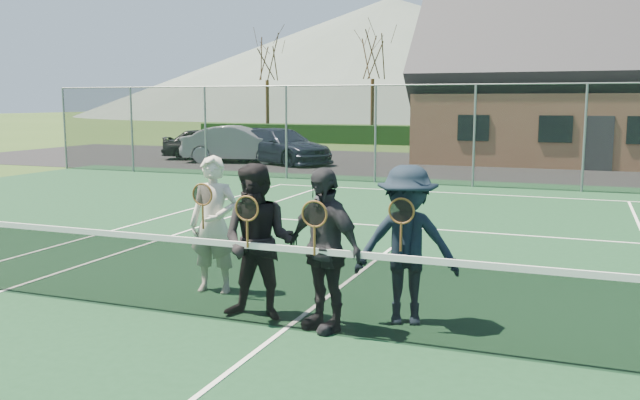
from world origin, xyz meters
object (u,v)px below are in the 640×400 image
at_px(car_c, 280,146).
at_px(player_d, 407,245).
at_px(tennis_net, 286,283).
at_px(player_b, 258,242).
at_px(car_a, 210,143).
at_px(player_a, 214,224).
at_px(clubhouse, 614,65).
at_px(car_b, 239,144).
at_px(player_c, 324,249).

relative_size(car_c, player_d, 2.73).
relative_size(tennis_net, player_b, 6.49).
height_order(car_a, player_a, player_a).
bearing_deg(clubhouse, player_b, -100.60).
bearing_deg(car_b, player_a, -165.75).
height_order(car_b, car_c, car_b).
height_order(tennis_net, player_c, player_c).
height_order(car_c, player_d, player_d).
relative_size(car_a, player_c, 2.24).
distance_m(car_a, car_b, 2.22).
bearing_deg(car_c, player_a, -133.34).
bearing_deg(tennis_net, car_c, 114.68).
bearing_deg(car_b, player_d, -159.69).
distance_m(car_c, player_b, 19.88).
bearing_deg(player_a, player_b, -37.40).
xyz_separation_m(car_b, player_a, (8.79, -17.24, 0.17)).
bearing_deg(car_a, tennis_net, -170.83).
xyz_separation_m(car_b, tennis_net, (10.28, -18.27, -0.22)).
bearing_deg(player_b, clubhouse, 79.40).
distance_m(car_c, player_a, 18.74).
height_order(clubhouse, player_b, clubhouse).
bearing_deg(player_c, player_b, 174.77).
xyz_separation_m(player_b, player_d, (1.63, 0.44, -0.00)).
height_order(car_b, player_d, player_d).
relative_size(tennis_net, player_a, 6.49).
relative_size(player_c, player_d, 1.00).
relative_size(player_a, player_d, 1.00).
bearing_deg(car_c, player_d, -126.68).
distance_m(car_a, car_c, 3.89).
height_order(car_c, player_b, player_b).
relative_size(car_a, car_c, 0.82).
bearing_deg(car_c, clubhouse, -41.15).
bearing_deg(car_a, player_c, -169.80).
distance_m(car_b, car_c, 1.82).
height_order(car_b, tennis_net, car_b).
height_order(car_b, player_a, player_a).
height_order(car_c, player_a, player_a).
relative_size(car_c, player_a, 2.73).
relative_size(car_b, clubhouse, 0.29).
height_order(tennis_net, player_d, player_d).
xyz_separation_m(tennis_net, player_d, (1.18, 0.69, 0.38)).
xyz_separation_m(tennis_net, player_a, (-1.49, 1.04, 0.38)).
bearing_deg(car_c, player_c, -129.36).
xyz_separation_m(player_a, player_c, (1.87, -0.87, -0.00)).
relative_size(player_a, player_b, 1.00).
distance_m(car_a, player_a, 21.20).
xyz_separation_m(tennis_net, player_c, (0.38, 0.17, 0.38)).
distance_m(car_b, tennis_net, 20.97).
height_order(car_a, player_d, player_d).
bearing_deg(player_d, player_a, 172.50).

